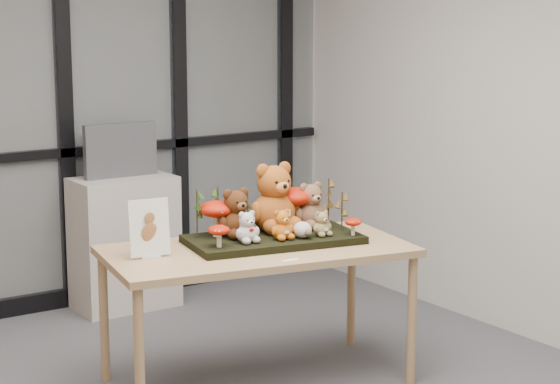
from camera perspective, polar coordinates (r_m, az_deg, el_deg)
room_shell at (r=4.35m, az=-5.35°, el=6.04°), size 5.00×5.00×5.00m
display_table at (r=5.38m, az=-1.30°, el=-3.82°), size 1.72×1.08×0.75m
diorama_tray at (r=5.45m, az=-0.38°, el=-2.68°), size 0.99×0.62×0.04m
bear_pooh_yellow at (r=5.53m, az=-0.36°, el=-0.07°), size 0.36×0.34×0.42m
bear_brown_medium at (r=5.41m, az=-2.50°, el=-1.02°), size 0.25×0.24×0.29m
bear_tan_back at (r=5.63m, az=1.73°, el=-0.60°), size 0.25×0.23×0.28m
bear_small_yellow at (r=5.35m, az=0.10°, el=-1.75°), size 0.16×0.15×0.18m
bear_white_bow at (r=5.28m, az=-1.88°, el=-1.88°), size 0.16×0.15×0.19m
bear_beige_small at (r=5.44m, az=2.37°, el=-1.70°), size 0.13×0.12×0.15m
plush_cream_hedgehog at (r=5.39m, az=1.27°, el=-2.10°), size 0.09×0.08×0.10m
mushroom_back_left at (r=5.43m, az=-3.58°, el=-1.40°), size 0.19×0.19×0.21m
mushroom_back_right at (r=5.63m, az=0.78°, el=-0.75°), size 0.22×0.22×0.25m
mushroom_front_left at (r=5.20m, az=-3.45°, el=-2.43°), size 0.11×0.11×0.13m
mushroom_front_right at (r=5.47m, az=4.14°, el=-1.91°), size 0.09×0.09×0.10m
sprig_green_far_left at (r=5.40m, az=-4.69°, el=-1.23°), size 0.05×0.05×0.26m
sprig_green_mid_left at (r=5.49m, az=-3.50°, el=-1.04°), size 0.05×0.05×0.26m
sprig_dry_far_right at (r=5.67m, az=2.75°, el=-0.58°), size 0.05×0.05×0.27m
sprig_dry_mid_right at (r=5.58m, az=3.50°, el=-1.08°), size 0.05×0.05×0.21m
sprig_green_centre at (r=5.56m, az=-1.83°, el=-1.12°), size 0.05×0.05×0.21m
sign_holder at (r=5.16m, az=-7.36°, el=-2.17°), size 0.21×0.07×0.30m
label_card at (r=5.09m, az=0.58°, el=-3.86°), size 0.09×0.03×0.00m
cabinet at (r=6.85m, az=-8.75°, el=-2.84°), size 0.67×0.39×0.89m
monitor at (r=6.75m, az=-8.96°, el=2.34°), size 0.51×0.05×0.36m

